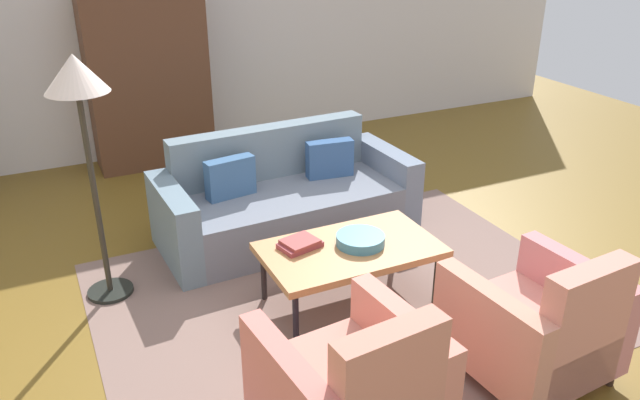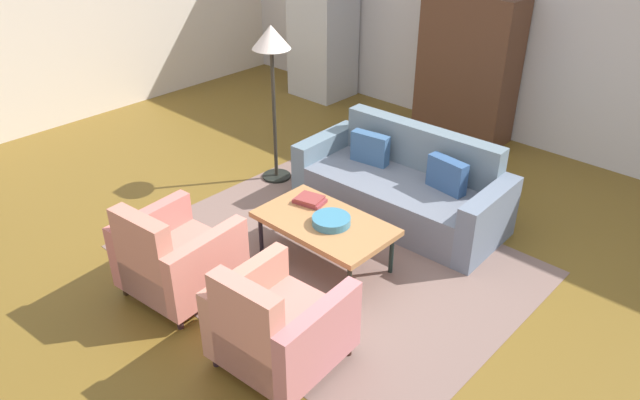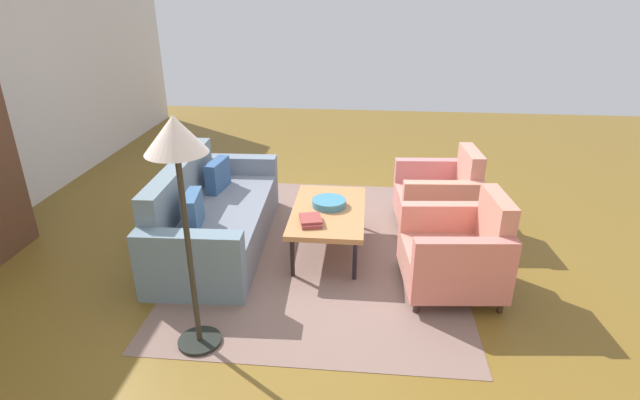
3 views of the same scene
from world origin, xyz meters
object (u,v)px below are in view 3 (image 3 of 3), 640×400
at_px(coffee_table, 328,213).
at_px(book_stack, 311,220).
at_px(armchair_right, 442,198).
at_px(fruit_bowl, 329,203).
at_px(floor_lamp, 178,158).
at_px(couch, 210,218).
at_px(armchair_left, 460,254).

relative_size(coffee_table, book_stack, 3.92).
height_order(armchair_right, book_stack, armchair_right).
xyz_separation_m(fruit_bowl, book_stack, (-0.39, 0.14, -0.01)).
bearing_deg(floor_lamp, couch, 13.25).
xyz_separation_m(armchair_left, floor_lamp, (-0.91, 2.00, 1.10)).
height_order(couch, floor_lamp, floor_lamp).
height_order(book_stack, floor_lamp, floor_lamp).
height_order(armchair_left, fruit_bowl, armchair_left).
height_order(armchair_left, armchair_right, same).
distance_m(armchair_right, floor_lamp, 3.11).
bearing_deg(fruit_bowl, book_stack, 160.45).
height_order(fruit_bowl, floor_lamp, floor_lamp).
distance_m(fruit_bowl, floor_lamp, 2.03).
bearing_deg(book_stack, armchair_right, -54.91).
distance_m(armchair_left, fruit_bowl, 1.35).
distance_m(couch, armchair_left, 2.43).
relative_size(armchair_left, armchair_right, 1.00).
bearing_deg(coffee_table, armchair_left, -116.99).
distance_m(couch, floor_lamp, 1.93).
xyz_separation_m(armchair_left, armchair_right, (1.20, -0.00, 0.00)).
bearing_deg(fruit_bowl, floor_lamp, 152.23).
bearing_deg(book_stack, couch, 73.61).
bearing_deg(book_stack, coffee_table, -23.92).
distance_m(armchair_left, book_stack, 1.34).
bearing_deg(coffee_table, armchair_right, -62.59).
xyz_separation_m(book_stack, floor_lamp, (-1.19, 0.69, 0.98)).
bearing_deg(fruit_bowl, armchair_right, -65.67).
distance_m(armchair_right, book_stack, 1.60).
bearing_deg(coffee_table, floor_lamp, 151.03).
bearing_deg(armchair_left, couch, 70.55).
relative_size(fruit_bowl, floor_lamp, 0.19).
relative_size(coffee_table, armchair_left, 1.36).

